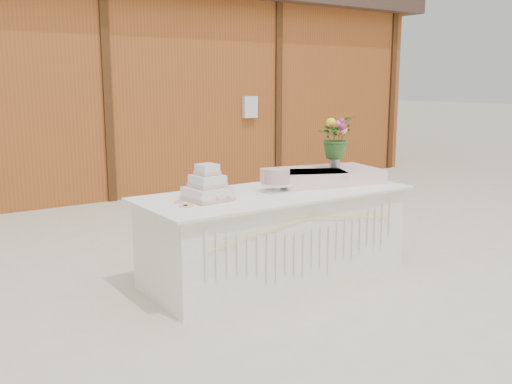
{
  "coord_description": "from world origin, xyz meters",
  "views": [
    {
      "loc": [
        -2.88,
        -3.88,
        1.7
      ],
      "look_at": [
        0.0,
        0.3,
        0.72
      ],
      "focal_mm": 40.0,
      "sensor_mm": 36.0,
      "label": 1
    }
  ],
  "objects": [
    {
      "name": "wedding_cake",
      "position": [
        -0.67,
        0.01,
        0.87
      ],
      "size": [
        0.35,
        0.35,
        0.29
      ],
      "rotation": [
        0.0,
        0.0,
        0.08
      ],
      "color": "silver",
      "rests_on": "cake_table"
    },
    {
      "name": "cake_table",
      "position": [
        0.0,
        -0.0,
        0.39
      ],
      "size": [
        2.4,
        1.0,
        0.77
      ],
      "color": "white",
      "rests_on": "ground"
    },
    {
      "name": "loose_flowers",
      "position": [
        -0.96,
        0.06,
        0.78
      ],
      "size": [
        0.18,
        0.39,
        0.02
      ],
      "primitive_type": null,
      "rotation": [
        0.0,
        0.0,
        0.06
      ],
      "color": "pink",
      "rests_on": "cake_table"
    },
    {
      "name": "ground",
      "position": [
        0.0,
        0.0,
        0.0
      ],
      "size": [
        80.0,
        80.0,
        0.0
      ],
      "primitive_type": "plane",
      "color": "beige",
      "rests_on": "ground"
    },
    {
      "name": "barn",
      "position": [
        -0.01,
        5.99,
        1.68
      ],
      "size": [
        12.6,
        4.6,
        3.3
      ],
      "color": "brown",
      "rests_on": "ground"
    },
    {
      "name": "pink_cake_stand",
      "position": [
        0.01,
        -0.0,
        0.88
      ],
      "size": [
        0.28,
        0.28,
        0.2
      ],
      "color": "white",
      "rests_on": "cake_table"
    },
    {
      "name": "flower_vase",
      "position": [
        0.79,
        0.13,
        0.97
      ],
      "size": [
        0.1,
        0.1,
        0.14
      ],
      "primitive_type": "cylinder",
      "color": "#A4A4A9",
      "rests_on": "satin_runner"
    },
    {
      "name": "satin_runner",
      "position": [
        0.63,
        0.11,
        0.84
      ],
      "size": [
        1.13,
        0.79,
        0.13
      ],
      "primitive_type": "cube",
      "rotation": [
        0.0,
        0.0,
        -0.2
      ],
      "color": "#FFD4CD",
      "rests_on": "cake_table"
    },
    {
      "name": "bouquet",
      "position": [
        0.79,
        0.13,
        1.24
      ],
      "size": [
        0.44,
        0.41,
        0.4
      ],
      "primitive_type": "imported",
      "rotation": [
        0.0,
        0.0,
        0.3
      ],
      "color": "#305D25",
      "rests_on": "flower_vase"
    }
  ]
}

